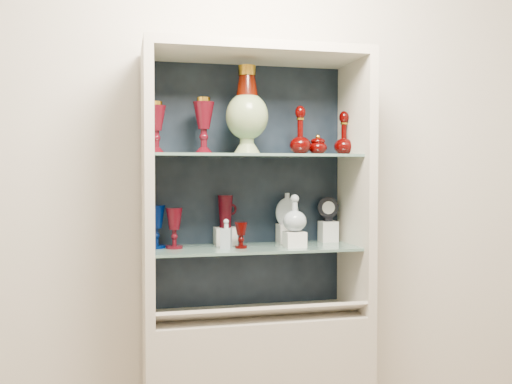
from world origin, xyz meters
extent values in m
cube|color=beige|center=(0.00, 1.75, 1.40)|extent=(3.50, 0.02, 2.80)
cube|color=black|center=(0.00, 1.72, 1.32)|extent=(0.98, 0.02, 1.15)
cube|color=beige|center=(-0.48, 1.53, 1.32)|extent=(0.04, 0.40, 1.15)
cube|color=beige|center=(0.48, 1.53, 1.32)|extent=(0.04, 0.40, 1.15)
cube|color=beige|center=(0.00, 1.53, 1.92)|extent=(1.00, 0.40, 0.04)
cube|color=slate|center=(0.00, 1.55, 1.04)|extent=(0.92, 0.34, 0.01)
cube|color=slate|center=(0.00, 1.55, 1.46)|extent=(0.92, 0.34, 0.01)
cube|color=beige|center=(0.00, 1.42, 0.78)|extent=(0.92, 0.17, 0.09)
cube|color=white|center=(0.31, 1.42, 0.80)|extent=(0.10, 0.06, 0.03)
cube|color=white|center=(-0.29, 1.42, 0.80)|extent=(0.10, 0.06, 0.03)
cube|color=white|center=(0.02, 1.42, 0.80)|extent=(0.10, 0.06, 0.03)
cube|color=silver|center=(-0.12, 1.66, 1.09)|extent=(0.10, 0.10, 0.08)
cube|color=silver|center=(0.18, 1.65, 1.09)|extent=(0.09, 0.09, 0.09)
cube|color=silver|center=(0.17, 1.49, 1.08)|extent=(0.09, 0.09, 0.07)
cube|color=silver|center=(0.39, 1.65, 1.10)|extent=(0.08, 0.08, 0.10)
camera|label=1|loc=(-0.58, -0.96, 1.39)|focal=40.00mm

